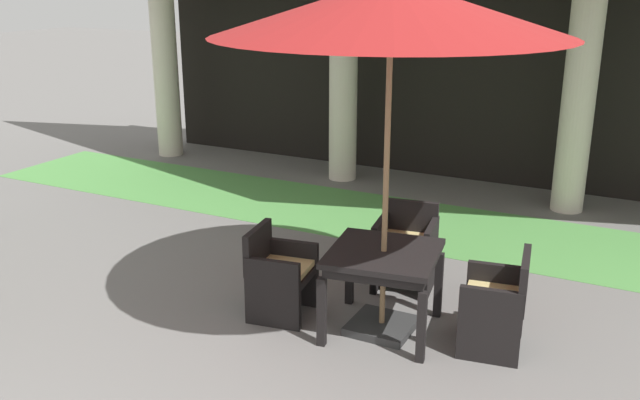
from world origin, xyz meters
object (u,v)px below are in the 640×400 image
Objects in this scene: patio_umbrella_near_foreground at (391,10)px; patio_chair_near_foreground_east at (497,304)px; patio_table_near_foreground at (384,262)px; patio_chair_near_foreground_north at (406,247)px; patio_chair_near_foreground_west at (279,275)px.

patio_umbrella_near_foreground reaches higher than patio_chair_near_foreground_east.
patio_table_near_foreground is 0.34× the size of patio_umbrella_near_foreground.
patio_umbrella_near_foreground is 2.49m from patio_chair_near_foreground_north.
patio_umbrella_near_foreground is at bearing 90.00° from patio_chair_near_foreground_west.
patio_chair_near_foreground_east is 1.92m from patio_chair_near_foreground_west.
patio_table_near_foreground is at bearing 90.00° from patio_chair_near_foreground_north.
patio_chair_near_foreground_east is (1.10, -0.80, -0.01)m from patio_chair_near_foreground_north.
patio_umbrella_near_foreground is 2.51m from patio_chair_near_foreground_west.
patio_chair_near_foreground_north is at bearing 45.15° from patio_chair_near_foreground_east.
patio_chair_near_foreground_east reaches higher than patio_table_near_foreground.
patio_table_near_foreground is 2.07m from patio_umbrella_near_foreground.
patio_chair_near_foreground_east reaches higher than patio_chair_near_foreground_west.
patio_chair_near_foreground_west is at bearing -171.34° from patio_table_near_foreground.
patio_table_near_foreground is 1.21× the size of patio_chair_near_foreground_east.
patio_umbrella_near_foreground reaches higher than patio_chair_near_foreground_west.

